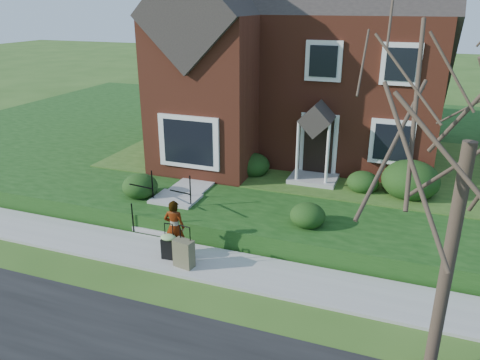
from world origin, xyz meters
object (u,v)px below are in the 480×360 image
at_px(suitcase_black, 169,245).
at_px(suitcase_olive, 184,253).
at_px(front_steps, 169,209).
at_px(tree_verge, 475,115).
at_px(woman, 174,227).

xyz_separation_m(suitcase_black, suitcase_olive, (0.55, -0.22, -0.01)).
xyz_separation_m(front_steps, tree_verge, (7.47, -3.80, 4.35)).
relative_size(suitcase_black, tree_verge, 0.14).
xyz_separation_m(woman, tree_verge, (6.37, -2.12, 3.98)).
relative_size(front_steps, suitcase_black, 2.04).
xyz_separation_m(woman, suitcase_black, (-0.03, -0.31, -0.38)).
relative_size(suitcase_black, suitcase_olive, 0.89).
bearing_deg(suitcase_black, front_steps, 112.92).
height_order(woman, tree_verge, tree_verge).
distance_m(woman, suitcase_black, 0.49).
distance_m(woman, suitcase_olive, 0.84).
bearing_deg(woman, front_steps, -64.90).
xyz_separation_m(suitcase_olive, tree_verge, (5.85, -1.60, 4.38)).
height_order(suitcase_black, tree_verge, tree_verge).
bearing_deg(tree_verge, suitcase_black, 164.17).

